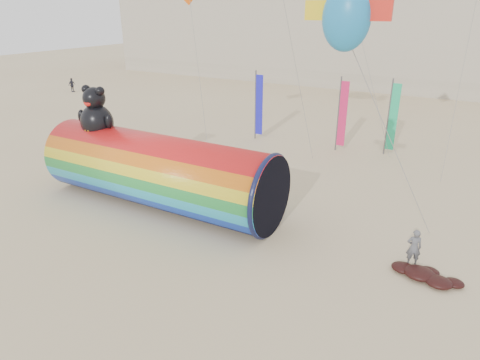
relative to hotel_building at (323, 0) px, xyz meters
The scene contains 6 objects.
ground 48.60m from the hotel_building, 75.36° to the right, with size 160.00×160.00×0.00m, color #CCB58C.
hotel_building is the anchor object (origin of this frame).
windsock_assembly 45.72m from the hotel_building, 80.17° to the right, with size 12.75×3.88×5.88m.
kite_handler 48.98m from the hotel_building, 65.46° to the right, with size 0.57×0.37×1.56m, color #58595F.
fabric_bundle 50.04m from the hotel_building, 65.19° to the right, with size 2.62×1.35×0.41m.
festival_banners 33.92m from the hotel_building, 68.96° to the right, with size 10.19×1.21×5.20m.
Camera 1 is at (9.24, -13.77, 9.58)m, focal length 32.00 mm.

